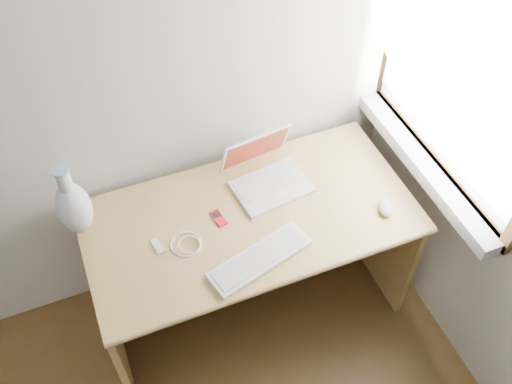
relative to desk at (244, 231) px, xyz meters
name	(u,v)px	position (x,y,z in m)	size (l,w,h in m)	color
window	(459,66)	(0.76, -0.16, 0.77)	(0.11, 0.99, 1.10)	white
desk	(244,231)	(0.00, 0.00, 0.00)	(1.33, 0.67, 0.70)	tan
laptop	(268,174)	(0.14, 0.06, 0.25)	(0.33, 0.29, 0.21)	white
external_keyboard	(260,258)	(-0.04, -0.29, 0.21)	(0.43, 0.23, 0.02)	white
mouse	(386,207)	(0.52, -0.26, 0.22)	(0.06, 0.09, 0.03)	white
ipod	(219,218)	(-0.12, -0.05, 0.20)	(0.05, 0.09, 0.01)	red
cable_coil	(186,244)	(-0.28, -0.12, 0.20)	(0.12, 0.12, 0.01)	white
remote	(158,246)	(-0.39, -0.09, 0.20)	(0.03, 0.08, 0.01)	white
vase	(74,206)	(-0.64, 0.11, 0.34)	(0.13, 0.13, 0.34)	white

